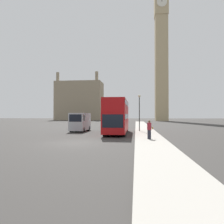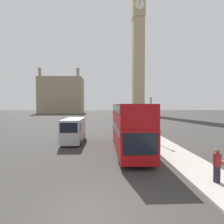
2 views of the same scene
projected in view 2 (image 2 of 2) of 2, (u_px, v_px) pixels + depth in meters
The scene contains 7 objects.
ground_plane at pixel (90, 218), 6.36m from camera, with size 300.00×300.00×0.00m, color #383533.
clock_tower at pixel (138, 43), 78.69m from camera, with size 5.42×5.59×63.00m.
building_block_distant at pixel (62, 96), 92.21m from camera, with size 22.10×12.13×22.71m.
red_double_decker_bus at pixel (129, 124), 15.98m from camera, with size 2.50×10.74×4.19m.
white_van at pixel (74, 130), 19.21m from camera, with size 2.01×5.32×2.63m.
pedestrian at pixel (217, 166), 8.94m from camera, with size 0.54×0.38×1.71m.
street_lamp at pixel (151, 111), 19.11m from camera, with size 0.36×0.36×5.03m.
Camera 2 is at (0.58, -6.24, 4.09)m, focal length 28.00 mm.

